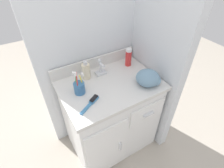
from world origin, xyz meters
TOP-DOWN VIEW (x-y plane):
  - ground_plane at (0.00, 0.00)m, footprint 6.00×6.00m
  - wall_back at (0.00, 0.33)m, footprint 0.97×0.08m
  - wall_right at (0.44, 0.00)m, footprint 0.08×0.63m
  - vanity at (-0.00, -0.00)m, footprint 0.79×0.57m
  - backsplash at (0.00, 0.27)m, footprint 0.79×0.02m
  - sink_faucet at (0.00, 0.16)m, footprint 0.09×0.09m
  - toothbrush_cup at (-0.24, 0.03)m, footprint 0.09×0.09m
  - soap_dispenser at (-0.12, 0.17)m, footprint 0.07×0.07m
  - shaving_cream_can at (0.27, 0.15)m, footprint 0.05×0.05m
  - hairbrush at (-0.21, -0.11)m, footprint 0.18×0.12m
  - hand_towel at (0.26, -0.15)m, footprint 0.19×0.18m

SIDE VIEW (x-z plane):
  - ground_plane at x=0.00m, z-range 0.00..0.00m
  - vanity at x=0.00m, z-range 0.02..0.79m
  - hairbrush at x=-0.21m, z-range 0.77..0.80m
  - sink_faucet at x=0.00m, z-range 0.76..0.90m
  - backsplash at x=0.00m, z-range 0.78..0.88m
  - toothbrush_cup at x=-0.24m, z-range 0.72..0.93m
  - hand_towel at x=0.26m, z-range 0.77..0.89m
  - soap_dispenser at x=-0.12m, z-range 0.77..0.93m
  - shaving_cream_can at x=0.27m, z-range 0.78..0.94m
  - wall_back at x=0.00m, z-range 0.00..2.20m
  - wall_right at x=0.44m, z-range 0.00..2.20m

